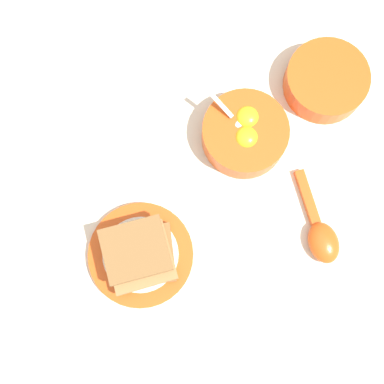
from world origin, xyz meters
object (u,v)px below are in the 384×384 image
toast_plate (140,253)px  soup_spoon (319,234)px  egg_bowl (243,132)px  congee_bowl (325,79)px  toast_sandwich (138,253)px

toast_plate → soup_spoon: bearing=140.5°
egg_bowl → soup_spoon: size_ratio=0.98×
soup_spoon → congee_bowl: congee_bowl is taller
toast_plate → toast_sandwich: size_ratio=1.22×
egg_bowl → congee_bowl: bearing=168.3°
congee_bowl → soup_spoon: bearing=40.2°
egg_bowl → soup_spoon: (0.04, 0.21, -0.01)m
congee_bowl → egg_bowl: bearing=-11.7°
soup_spoon → congee_bowl: 0.27m
toast_sandwich → soup_spoon: bearing=140.9°
egg_bowl → soup_spoon: 0.21m
congee_bowl → toast_sandwich: bearing=-2.1°
soup_spoon → congee_bowl: size_ratio=1.10×
toast_plate → toast_sandwich: bearing=62.5°
egg_bowl → toast_sandwich: (0.27, 0.02, 0.01)m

